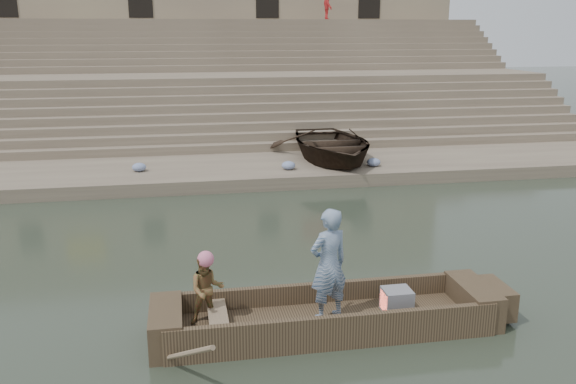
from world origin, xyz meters
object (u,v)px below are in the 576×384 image
object	(u,v)px
standing_man	(329,265)
television	(396,301)
main_rowboat	(326,324)
beached_rowboat	(331,144)
pedestrian	(328,5)
rowing_man	(207,289)

from	to	relation	value
standing_man	television	distance (m)	1.37
main_rowboat	beached_rowboat	xyz separation A→B (m)	(2.87, 11.04, 0.82)
television	beached_rowboat	xyz separation A→B (m)	(1.69, 11.04, 0.51)
main_rowboat	standing_man	size ratio (longest dim) A/B	2.70
standing_man	pedestrian	size ratio (longest dim) A/B	1.17
beached_rowboat	television	bearing A→B (deg)	-99.62
television	main_rowboat	bearing A→B (deg)	180.00
rowing_man	beached_rowboat	xyz separation A→B (m)	(4.77, 10.86, 0.14)
beached_rowboat	pedestrian	world-z (taller)	pedestrian
standing_man	beached_rowboat	bearing A→B (deg)	-124.53
standing_man	rowing_man	distance (m)	1.96
main_rowboat	standing_man	bearing A→B (deg)	-2.41
rowing_man	standing_man	bearing A→B (deg)	-7.93
rowing_man	beached_rowboat	world-z (taller)	beached_rowboat
rowing_man	television	size ratio (longest dim) A/B	2.48
rowing_man	television	bearing A→B (deg)	-5.83
standing_man	pedestrian	world-z (taller)	pedestrian
standing_man	beached_rowboat	distance (m)	11.41
television	pedestrian	xyz separation A→B (m)	(4.92, 24.89, 5.57)
main_rowboat	beached_rowboat	distance (m)	11.44
standing_man	television	size ratio (longest dim) A/B	4.02
beached_rowboat	rowing_man	bearing A→B (deg)	-114.62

